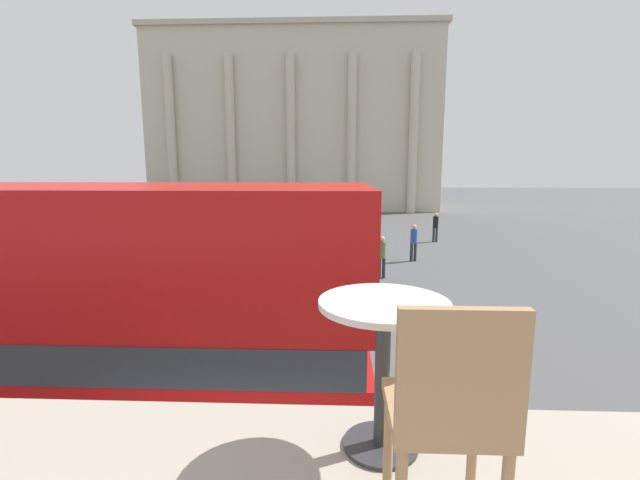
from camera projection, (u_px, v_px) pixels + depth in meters
cafe_dining_table at (383, 341)px, 1.97m from camera, size 0.60×0.60×0.73m
cafe_chair_0 at (449, 409)px, 1.45m from camera, size 0.40×0.40×0.91m
plaza_building_left at (298, 125)px, 49.68m from camera, size 30.97×15.23×18.79m
traffic_light_near at (192, 244)px, 12.85m from camera, size 0.42×0.24×3.32m
traffic_light_mid at (322, 218)px, 20.09m from camera, size 0.42×0.24×3.24m
car_white at (280, 229)px, 26.56m from camera, size 4.20×1.93×1.35m
pedestrian_blue at (414, 240)px, 20.58m from camera, size 0.32×0.32×1.79m
pedestrian_olive at (382, 254)px, 17.36m from camera, size 0.32×0.32×1.74m
pedestrian_black at (436, 225)px, 26.04m from camera, size 0.32×0.32×1.80m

